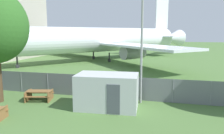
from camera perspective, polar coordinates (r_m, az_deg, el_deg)
perimeter_fence at (r=18.04m, az=-9.42°, el=-4.68°), size 56.07×0.07×1.77m
airplane at (r=39.37m, az=-4.73°, el=7.01°), size 34.49×40.31×12.56m
portable_cabin at (r=14.85m, az=-1.26°, el=-6.36°), size 4.23×2.58×2.36m
picnic_bench_near_cabin at (r=17.58m, az=-18.47°, el=-6.76°), size 2.18×1.80×0.76m
light_mast at (r=15.65m, az=7.86°, el=10.26°), size 0.44×0.44×9.16m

